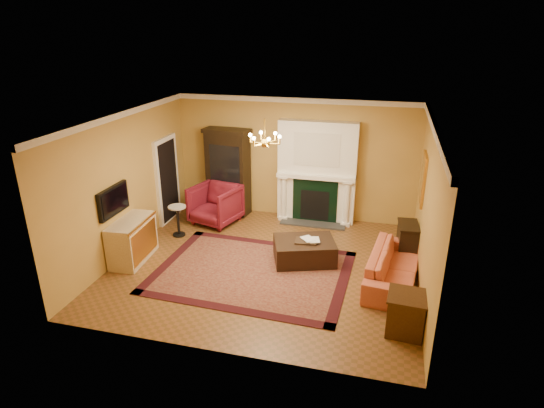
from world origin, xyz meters
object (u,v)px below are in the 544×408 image
(console_table, at_px, (407,241))
(leather_ottoman, at_px, (304,251))
(pedestal_table, at_px, (178,219))
(commode, at_px, (132,240))
(china_cabinet, at_px, (228,174))
(end_table, at_px, (406,315))
(wingback_armchair, at_px, (215,203))
(coral_sofa, at_px, (394,262))

(console_table, relative_size, leather_ottoman, 0.60)
(pedestal_table, height_order, leather_ottoman, pedestal_table)
(commode, xyz_separation_m, leather_ottoman, (3.47, 0.81, -0.20))
(pedestal_table, relative_size, commode, 0.62)
(china_cabinet, relative_size, leather_ottoman, 1.74)
(end_table, bearing_deg, wingback_armchair, 143.42)
(china_cabinet, height_order, console_table, china_cabinet)
(china_cabinet, height_order, coral_sofa, china_cabinet)
(console_table, distance_m, leather_ottoman, 2.17)
(pedestal_table, height_order, commode, commode)
(console_table, height_order, leather_ottoman, console_table)
(commode, relative_size, console_table, 1.64)
(china_cabinet, relative_size, console_table, 2.92)
(wingback_armchair, xyz_separation_m, commode, (-0.97, -2.23, -0.09))
(coral_sofa, bearing_deg, commode, 101.97)
(wingback_armchair, relative_size, console_table, 1.46)
(wingback_armchair, height_order, pedestal_table, wingback_armchair)
(wingback_armchair, bearing_deg, pedestal_table, -105.63)
(commode, height_order, leather_ottoman, commode)
(china_cabinet, xyz_separation_m, end_table, (4.38, -4.04, -0.74))
(leather_ottoman, bearing_deg, wingback_armchair, 131.47)
(pedestal_table, distance_m, end_table, 5.59)
(wingback_armchair, distance_m, commode, 2.43)
(commode, bearing_deg, china_cabinet, 66.07)
(wingback_armchair, height_order, leather_ottoman, wingback_armchair)
(console_table, bearing_deg, commode, -168.94)
(china_cabinet, bearing_deg, leather_ottoman, -34.15)
(coral_sofa, height_order, leather_ottoman, coral_sofa)
(commode, xyz_separation_m, coral_sofa, (5.26, 0.45, -0.02))
(wingback_armchair, distance_m, end_table, 5.58)
(wingback_armchair, xyz_separation_m, pedestal_table, (-0.57, -0.92, -0.11))
(wingback_armchair, xyz_separation_m, coral_sofa, (4.29, -1.78, -0.11))
(china_cabinet, height_order, wingback_armchair, china_cabinet)
(end_table, xyz_separation_m, console_table, (0.06, 2.63, 0.04))
(china_cabinet, relative_size, wingback_armchair, 2.00)
(pedestal_table, xyz_separation_m, end_table, (5.05, -2.41, -0.10))
(pedestal_table, bearing_deg, leather_ottoman, -9.18)
(china_cabinet, xyz_separation_m, coral_sofa, (4.18, -2.50, -0.64))
(wingback_armchair, relative_size, coral_sofa, 0.49)
(commode, bearing_deg, end_table, -15.27)
(wingback_armchair, xyz_separation_m, end_table, (4.48, -3.32, -0.21))
(china_cabinet, distance_m, coral_sofa, 4.91)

